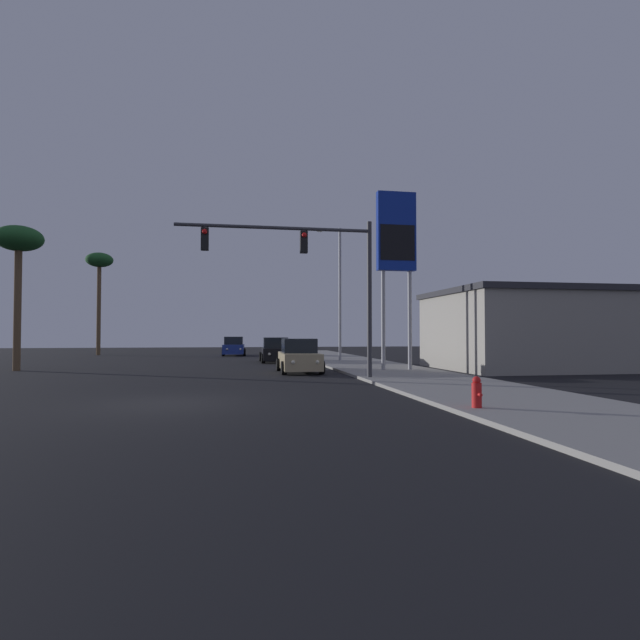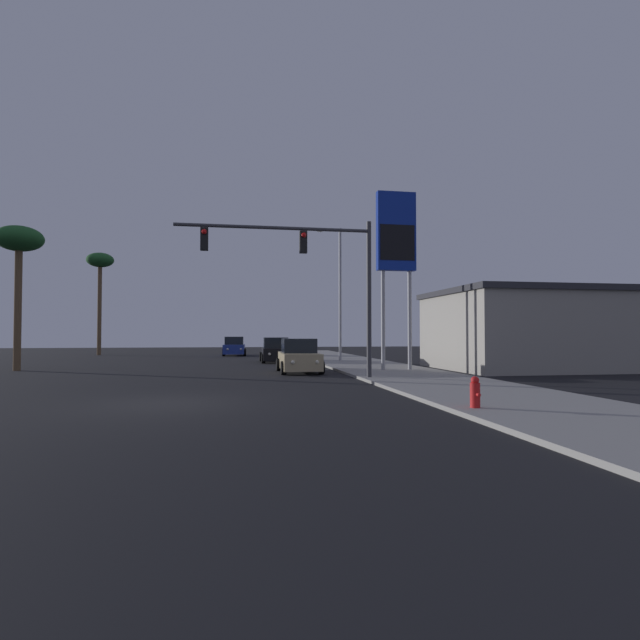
% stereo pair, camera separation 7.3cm
% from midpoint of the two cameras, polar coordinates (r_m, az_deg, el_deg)
% --- Properties ---
extents(ground_plane, '(120.00, 120.00, 0.00)m').
position_cam_midpoint_polar(ground_plane, '(14.51, -17.23, -9.09)').
color(ground_plane, black).
extents(sidewalk_right, '(5.00, 60.00, 0.12)m').
position_cam_midpoint_polar(sidewalk_right, '(25.51, 7.71, -5.76)').
color(sidewalk_right, gray).
rests_on(sidewalk_right, ground).
extents(building_gas_station, '(10.30, 8.30, 4.30)m').
position_cam_midpoint_polar(building_gas_station, '(29.72, 23.12, -1.00)').
color(building_gas_station, gray).
rests_on(building_gas_station, ground).
extents(car_blue, '(2.04, 4.34, 1.68)m').
position_cam_midpoint_polar(car_blue, '(45.18, -9.87, -3.05)').
color(car_blue, navy).
rests_on(car_blue, ground).
extents(car_black, '(2.04, 4.33, 1.68)m').
position_cam_midpoint_polar(car_black, '(34.12, -5.19, -3.54)').
color(car_black, black).
rests_on(car_black, ground).
extents(car_tan, '(2.04, 4.32, 1.68)m').
position_cam_midpoint_polar(car_tan, '(24.88, -2.48, -4.26)').
color(car_tan, tan).
rests_on(car_tan, ground).
extents(traffic_light_mast, '(8.02, 0.36, 6.50)m').
position_cam_midpoint_polar(traffic_light_mast, '(20.57, -0.74, 6.37)').
color(traffic_light_mast, '#38383D').
rests_on(traffic_light_mast, sidewalk_right).
extents(street_lamp, '(1.74, 0.24, 9.00)m').
position_cam_midpoint_polar(street_lamp, '(33.91, 2.02, 3.81)').
color(street_lamp, '#99999E').
rests_on(street_lamp, sidewalk_right).
extents(gas_station_sign, '(2.00, 0.42, 9.00)m').
position_cam_midpoint_polar(gas_station_sign, '(25.87, 8.63, 8.89)').
color(gas_station_sign, '#99999E').
rests_on(gas_station_sign, sidewalk_right).
extents(fire_hydrant, '(0.24, 0.34, 0.76)m').
position_cam_midpoint_polar(fire_hydrant, '(12.79, 17.32, -7.91)').
color(fire_hydrant, red).
rests_on(fire_hydrant, sidewalk_right).
extents(palm_tree_near, '(2.40, 2.40, 7.58)m').
position_cam_midpoint_polar(palm_tree_near, '(30.74, -31.25, 7.30)').
color(palm_tree_near, brown).
rests_on(palm_tree_near, ground).
extents(palm_tree_far, '(2.40, 2.40, 9.37)m').
position_cam_midpoint_polar(palm_tree_far, '(50.17, -23.95, 5.66)').
color(palm_tree_far, brown).
rests_on(palm_tree_far, ground).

